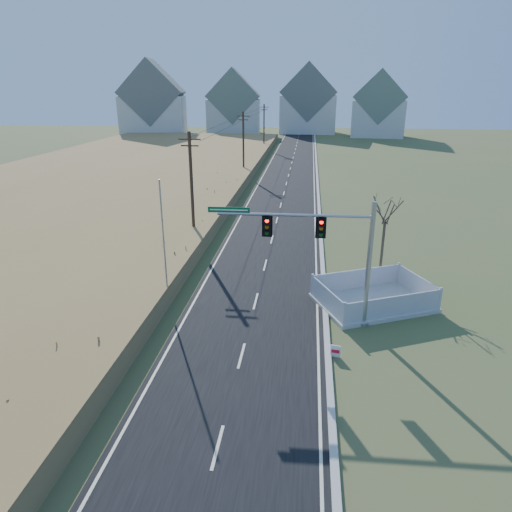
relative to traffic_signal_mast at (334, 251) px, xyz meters
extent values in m
plane|color=#46592B|center=(-4.33, -1.82, -4.28)|extent=(260.00, 260.00, 0.00)
cube|color=black|center=(-4.33, 48.18, -4.25)|extent=(8.00, 180.00, 0.06)
cube|color=#B2AFA8|center=(-0.18, 48.18, -4.19)|extent=(0.30, 180.00, 0.18)
cube|color=olive|center=(-28.33, 38.18, -3.63)|extent=(38.00, 110.00, 1.30)
cylinder|color=#422D1E|center=(-10.83, 13.18, 0.22)|extent=(0.26, 0.26, 9.00)
cube|color=#422D1E|center=(-10.83, 13.18, 4.12)|extent=(1.80, 0.10, 0.10)
cube|color=#422D1E|center=(-10.83, 13.18, 3.62)|extent=(1.40, 0.10, 0.10)
cylinder|color=#422D1E|center=(-10.83, 43.18, 0.22)|extent=(0.26, 0.26, 9.00)
cube|color=#422D1E|center=(-10.83, 43.18, 4.12)|extent=(1.80, 0.10, 0.10)
cube|color=#422D1E|center=(-10.83, 43.18, 3.62)|extent=(1.40, 0.10, 0.10)
cylinder|color=#422D1E|center=(-10.83, 73.18, 0.22)|extent=(0.26, 0.26, 9.00)
cube|color=#422D1E|center=(-10.83, 73.18, 4.12)|extent=(1.80, 0.10, 0.10)
cube|color=#422D1E|center=(-10.83, 73.18, 3.62)|extent=(1.40, 0.10, 0.10)
cube|color=silver|center=(-42.33, 98.18, 0.72)|extent=(17.38, 13.12, 10.00)
cube|color=slate|center=(-42.33, 98.18, 6.62)|extent=(17.69, 13.38, 16.29)
cube|color=silver|center=(-22.33, 106.18, 0.22)|extent=(14.66, 10.95, 9.00)
cube|color=slate|center=(-22.33, 106.18, 5.62)|extent=(14.93, 11.17, 14.26)
cube|color=silver|center=(-2.33, 110.18, 0.72)|extent=(15.00, 10.00, 10.00)
cube|color=slate|center=(-2.33, 110.18, 6.62)|extent=(15.27, 10.20, 15.27)
cube|color=silver|center=(15.67, 102.18, 0.22)|extent=(13.87, 10.31, 9.00)
cube|color=slate|center=(15.67, 102.18, 5.62)|extent=(14.12, 10.51, 13.24)
cylinder|color=#9EA0A5|center=(1.85, 0.04, -4.18)|extent=(0.59, 0.59, 0.20)
cylinder|color=#9EA0A5|center=(1.85, 0.04, -0.82)|extent=(0.26, 0.26, 6.92)
cylinder|color=#9EA0A5|center=(-2.10, -0.05, 1.85)|extent=(7.91, 0.35, 0.16)
cube|color=black|center=(-0.72, -0.02, 1.23)|extent=(0.35, 0.29, 1.05)
cube|color=black|center=(-3.48, -0.08, 1.23)|extent=(0.35, 0.29, 1.05)
cube|color=#055829|center=(-5.46, -0.13, 2.05)|extent=(2.17, 0.09, 0.30)
cube|color=#B7B5AD|center=(2.67, 2.63, -4.15)|extent=(7.66, 6.64, 0.24)
cube|color=#B6B7BC|center=(3.51, 0.77, -3.42)|extent=(5.61, 2.60, 1.22)
cube|color=#B6B7BC|center=(1.82, 4.49, -3.42)|extent=(5.61, 2.60, 1.22)
cube|color=#B6B7BC|center=(-0.12, 1.37, -3.42)|extent=(1.76, 3.75, 1.22)
cube|color=#B6B7BC|center=(5.45, 3.90, -3.42)|extent=(1.76, 3.75, 1.22)
cube|color=white|center=(0.17, -3.33, -3.95)|extent=(0.50, 0.14, 0.62)
cube|color=red|center=(0.16, -3.36, -3.95)|extent=(0.39, 0.09, 0.18)
cylinder|color=#B7B5AD|center=(-9.51, 1.27, -4.20)|extent=(0.34, 0.34, 0.15)
cylinder|color=#9EA0A5|center=(-9.51, 1.27, -0.51)|extent=(0.09, 0.09, 7.53)
cylinder|color=#4C3F33|center=(3.67, 7.07, -2.32)|extent=(0.18, 0.18, 3.92)
camera|label=1|loc=(-1.47, -22.58, 7.99)|focal=32.00mm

